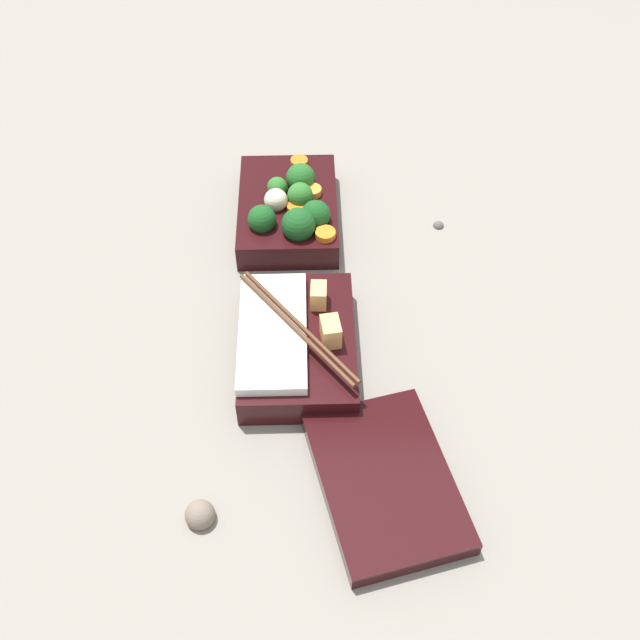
% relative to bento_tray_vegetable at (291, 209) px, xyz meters
% --- Properties ---
extents(ground_plane, '(3.00, 3.00, 0.00)m').
position_rel_bento_tray_vegetable_xyz_m(ground_plane, '(0.11, -0.00, -0.03)').
color(ground_plane, gray).
extents(bento_tray_vegetable, '(0.18, 0.13, 0.07)m').
position_rel_bento_tray_vegetable_xyz_m(bento_tray_vegetable, '(0.00, 0.00, 0.00)').
color(bento_tray_vegetable, black).
rests_on(bento_tray_vegetable, ground_plane).
extents(bento_tray_rice, '(0.18, 0.13, 0.07)m').
position_rel_bento_tray_vegetable_xyz_m(bento_tray_rice, '(0.22, 0.00, -0.00)').
color(bento_tray_rice, black).
rests_on(bento_tray_rice, ground_plane).
extents(bento_lid, '(0.21, 0.16, 0.02)m').
position_rel_bento_tray_vegetable_xyz_m(bento_lid, '(0.39, 0.09, -0.02)').
color(bento_lid, black).
rests_on(bento_lid, ground_plane).
extents(pebble_0, '(0.03, 0.03, 0.03)m').
position_rel_bento_tray_vegetable_xyz_m(pebble_0, '(0.42, -0.09, -0.02)').
color(pebble_0, '#7A6B5B').
rests_on(pebble_0, ground_plane).
extents(pebble_1, '(0.01, 0.01, 0.01)m').
position_rel_bento_tray_vegetable_xyz_m(pebble_1, '(0.01, 0.19, -0.02)').
color(pebble_1, '#595651').
rests_on(pebble_1, ground_plane).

